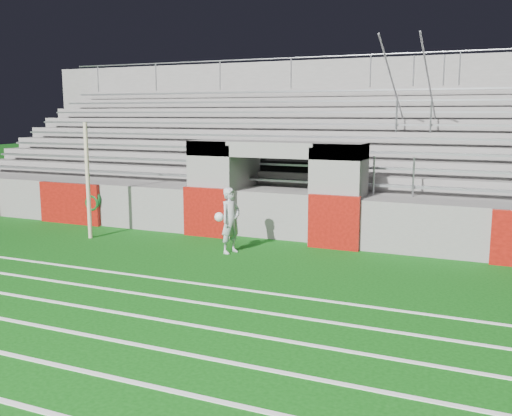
% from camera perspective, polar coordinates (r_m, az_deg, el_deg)
% --- Properties ---
extents(ground, '(90.00, 90.00, 0.00)m').
position_cam_1_polar(ground, '(12.35, -4.22, -6.24)').
color(ground, '#0B470D').
rests_on(ground, ground).
extents(field_post, '(0.11, 0.11, 3.11)m').
position_cam_1_polar(field_post, '(15.86, -16.47, 2.61)').
color(field_post, '#BEAD8D').
rests_on(field_post, ground).
extents(field_markings, '(28.00, 8.09, 0.01)m').
position_cam_1_polar(field_markings, '(8.51, -20.60, -14.20)').
color(field_markings, white).
rests_on(field_markings, ground).
extents(stadium_structure, '(26.00, 8.48, 5.42)m').
position_cam_1_polar(stadium_structure, '(19.38, 6.78, 3.92)').
color(stadium_structure, slate).
rests_on(stadium_structure, ground).
extents(goalkeeper_with_ball, '(0.61, 0.66, 1.59)m').
position_cam_1_polar(goalkeeper_with_ball, '(13.69, -2.60, -1.24)').
color(goalkeeper_with_ball, '#A2A6AB').
rests_on(goalkeeper_with_ball, ground).
extents(hose_coil, '(0.56, 0.15, 0.63)m').
position_cam_1_polar(hose_coil, '(17.67, -16.02, 0.70)').
color(hose_coil, '#0C3E18').
rests_on(hose_coil, ground).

